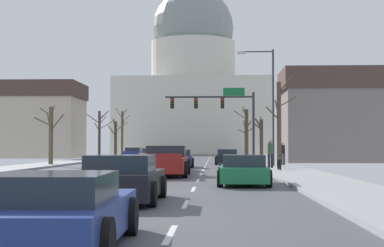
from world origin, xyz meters
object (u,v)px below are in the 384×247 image
signal_gantry (221,108)px  pedestrian_00 (283,152)px  pedestrian_01 (270,152)px  sedan_near_00 (227,157)px  sedan_near_01 (179,159)px  street_lamp_right (268,96)px  pickup_truck_near_03 (165,162)px  sedan_near_02 (171,162)px  sedan_near_04 (243,171)px  bicycle_parked (279,164)px  sedan_oncoming_00 (151,155)px  sedan_near_06 (56,213)px  sedan_near_05 (122,180)px  sedan_oncoming_01 (133,153)px

signal_gantry → pedestrian_00: 11.10m
pedestrian_00 → pedestrian_01: pedestrian_01 is taller
sedan_near_00 → sedan_near_01: bearing=-116.0°
street_lamp_right → sedan_near_00: size_ratio=1.72×
sedan_near_00 → pickup_truck_near_03: (-3.46, -18.30, 0.12)m
sedan_near_00 → sedan_near_02: (-3.62, -12.87, -0.01)m
street_lamp_right → pedestrian_00: street_lamp_right is taller
pickup_truck_near_03 → sedan_near_04: (3.60, -6.74, -0.14)m
pickup_truck_near_03 → sedan_near_02: bearing=91.7°
sedan_near_01 → sedan_near_04: bearing=-78.6°
sedan_near_01 → bicycle_parked: 9.46m
pedestrian_00 → bicycle_parked: 8.91m
sedan_oncoming_00 → bicycle_parked: bearing=-66.5°
sedan_near_06 → sedan_near_05: bearing=91.4°
signal_gantry → pedestrian_00: bearing=-65.5°
sedan_near_01 → sedan_near_06: bearing=-89.6°
sedan_near_01 → sedan_oncoming_00: sedan_oncoming_00 is taller
sedan_near_05 → bicycle_parked: (6.10, 17.63, -0.11)m
sedan_near_01 → pedestrian_00: (7.34, 1.62, 0.45)m
pickup_truck_near_03 → pedestrian_01: (5.92, 7.25, 0.42)m
signal_gantry → sedan_oncoming_01: signal_gantry is taller
signal_gantry → sedan_near_02: bearing=-100.6°
sedan_near_04 → pedestrian_01: 14.19m
signal_gantry → sedan_near_02: (-3.14, -16.85, -4.24)m
street_lamp_right → pedestrian_00: size_ratio=4.90×
signal_gantry → street_lamp_right: street_lamp_right is taller
street_lamp_right → pedestrian_01: bearing=-93.3°
street_lamp_right → sedan_near_04: bearing=-98.3°
sedan_near_06 → bicycle_parked: bearing=76.6°
sedan_oncoming_01 → street_lamp_right: bearing=-64.7°
sedan_near_00 → sedan_near_01: sedan_near_01 is taller
sedan_near_01 → sedan_near_02: size_ratio=0.96×
signal_gantry → street_lamp_right: size_ratio=0.99×
signal_gantry → sedan_near_00: signal_gantry is taller
pickup_truck_near_03 → sedan_near_06: size_ratio=1.30×
pickup_truck_near_03 → pedestrian_01: size_ratio=3.32×
sedan_near_02 → pedestrian_00: size_ratio=2.80×
street_lamp_right → sedan_oncoming_00: 19.01m
sedan_near_01 → sedan_near_04: 18.26m
sedan_oncoming_01 → bicycle_parked: 37.12m
sedan_oncoming_01 → pickup_truck_near_03: bearing=-79.5°
sedan_near_00 → bicycle_parked: size_ratio=2.61×
sedan_near_02 → street_lamp_right: bearing=39.6°
street_lamp_right → sedan_near_06: street_lamp_right is taller
signal_gantry → sedan_near_05: size_ratio=1.84×
sedan_near_02 → pedestrian_00: 10.49m
sedan_near_06 → street_lamp_right: bearing=79.4°
sedan_near_05 → sedan_oncoming_01: 52.79m
sedan_near_06 → pedestrian_00: bearing=78.1°
street_lamp_right → sedan_near_01: 7.51m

